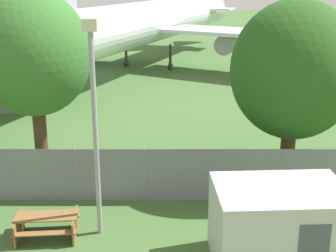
{
  "coord_description": "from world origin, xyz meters",
  "views": [
    {
      "loc": [
        0.85,
        -5.43,
        8.04
      ],
      "look_at": [
        0.76,
        13.54,
        2.0
      ],
      "focal_mm": 50.0,
      "sensor_mm": 36.0,
      "label": 1
    }
  ],
  "objects_px": {
    "airplane": "(143,24)",
    "picnic_bench_near_cabin": "(49,223)",
    "tree_behind_benches": "(296,71)",
    "tree_left_of_cabin": "(36,55)",
    "portable_cabin": "(281,226)"
  },
  "relations": [
    {
      "from": "airplane",
      "to": "picnic_bench_near_cabin",
      "type": "xyz_separation_m",
      "value": [
        -1.55,
        -28.44,
        -3.63
      ]
    },
    {
      "from": "airplane",
      "to": "portable_cabin",
      "type": "relative_size",
      "value": 10.94
    },
    {
      "from": "tree_left_of_cabin",
      "to": "tree_behind_benches",
      "type": "distance_m",
      "value": 10.01
    },
    {
      "from": "airplane",
      "to": "portable_cabin",
      "type": "xyz_separation_m",
      "value": [
        5.56,
        -29.87,
        -2.92
      ]
    },
    {
      "from": "portable_cabin",
      "to": "tree_behind_benches",
      "type": "height_order",
      "value": "tree_behind_benches"
    },
    {
      "from": "tree_behind_benches",
      "to": "airplane",
      "type": "bearing_deg",
      "value": 107.07
    },
    {
      "from": "portable_cabin",
      "to": "tree_left_of_cabin",
      "type": "distance_m",
      "value": 10.69
    },
    {
      "from": "portable_cabin",
      "to": "picnic_bench_near_cabin",
      "type": "bearing_deg",
      "value": 165.55
    },
    {
      "from": "airplane",
      "to": "portable_cabin",
      "type": "distance_m",
      "value": 30.52
    },
    {
      "from": "airplane",
      "to": "portable_cabin",
      "type": "bearing_deg",
      "value": 32.19
    },
    {
      "from": "tree_left_of_cabin",
      "to": "tree_behind_benches",
      "type": "bearing_deg",
      "value": 3.78
    },
    {
      "from": "airplane",
      "to": "tree_behind_benches",
      "type": "height_order",
      "value": "airplane"
    },
    {
      "from": "picnic_bench_near_cabin",
      "to": "portable_cabin",
      "type": "bearing_deg",
      "value": -11.35
    },
    {
      "from": "picnic_bench_near_cabin",
      "to": "tree_behind_benches",
      "type": "relative_size",
      "value": 0.29
    },
    {
      "from": "airplane",
      "to": "tree_behind_benches",
      "type": "xyz_separation_m",
      "value": [
        7.29,
        -23.75,
        0.45
      ]
    }
  ]
}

